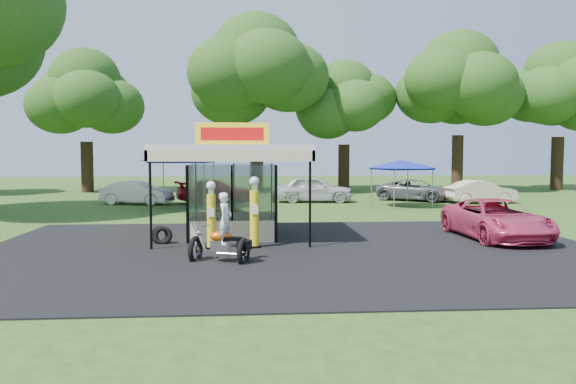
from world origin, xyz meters
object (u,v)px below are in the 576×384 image
object	(u,v)px
bg_car_e	(481,192)
bg_car_b	(216,191)
bg_car_c	(314,189)
tent_east	(402,164)
gas_pump_right	(254,214)
kiosk_car	(235,218)
tent_west	(183,156)
gas_pump_left	(211,217)
pink_sedan	(496,219)
gas_station_kiosk	(233,189)
bg_car_a	(137,193)
motorcycle	(223,235)
bg_car_d	(416,190)

from	to	relation	value
bg_car_e	bg_car_b	bearing A→B (deg)	79.06
bg_car_c	tent_east	world-z (taller)	tent_east
gas_pump_right	kiosk_car	xyz separation A→B (m)	(-0.75, 4.64, -0.65)
bg_car_b	bg_car_e	bearing A→B (deg)	-115.65
gas_pump_right	tent_west	world-z (taller)	tent_west
gas_pump_left	gas_pump_right	world-z (taller)	gas_pump_right
gas_pump_left	tent_east	distance (m)	16.91
bg_car_b	bg_car_c	world-z (taller)	bg_car_c
gas_pump_right	bg_car_e	bearing A→B (deg)	47.42
gas_pump_right	pink_sedan	distance (m)	8.81
bg_car_b	tent_west	size ratio (longest dim) A/B	1.06
gas_station_kiosk	gas_pump_left	size ratio (longest dim) A/B	2.43
bg_car_c	bg_car_e	distance (m)	10.32
bg_car_a	pink_sedan	bearing A→B (deg)	-119.05
bg_car_a	kiosk_car	bearing A→B (deg)	-137.31
bg_car_a	bg_car_e	size ratio (longest dim) A/B	1.00
motorcycle	bg_car_d	size ratio (longest dim) A/B	0.42
gas_pump_right	bg_car_e	distance (m)	20.96
bg_car_a	tent_east	bearing A→B (deg)	-85.58
kiosk_car	tent_west	xyz separation A→B (m)	(-3.10, 9.26, 2.44)
bg_car_b	bg_car_d	xyz separation A→B (m)	(12.92, 0.48, -0.02)
bg_car_b	bg_car_d	size ratio (longest dim) A/B	0.98
tent_east	tent_west	bearing A→B (deg)	177.99
bg_car_b	pink_sedan	bearing A→B (deg)	-165.26
gas_station_kiosk	bg_car_c	distance (m)	15.33
tent_west	tent_east	bearing A→B (deg)	-2.01
gas_pump_right	bg_car_d	xyz separation A→B (m)	(10.74, 17.60, -0.44)
kiosk_car	bg_car_d	size ratio (longest dim) A/B	0.57
tent_east	bg_car_c	bearing A→B (deg)	142.77
bg_car_e	bg_car_a	bearing A→B (deg)	82.45
pink_sedan	bg_car_a	bearing A→B (deg)	134.42
kiosk_car	tent_west	world-z (taller)	tent_west
motorcycle	tent_west	bearing A→B (deg)	119.52
bg_car_a	tent_west	distance (m)	4.49
gas_pump_left	pink_sedan	distance (m)	10.19
tent_east	motorcycle	bearing A→B (deg)	-121.13
gas_station_kiosk	kiosk_car	bearing A→B (deg)	90.00
gas_pump_right	kiosk_car	world-z (taller)	gas_pump_right
pink_sedan	tent_east	size ratio (longest dim) A/B	1.35
motorcycle	bg_car_b	xyz separation A→B (m)	(-1.27, 19.44, -0.10)
tent_east	gas_pump_left	bearing A→B (deg)	-126.42
gas_pump_right	bg_car_c	world-z (taller)	gas_pump_right
motorcycle	bg_car_a	size ratio (longest dim) A/B	0.48
bg_car_a	bg_car_d	distance (m)	17.69
bg_car_a	bg_car_d	size ratio (longest dim) A/B	0.87
gas_pump_right	bg_car_a	bearing A→B (deg)	112.90
pink_sedan	gas_pump_left	bearing A→B (deg)	-173.78
pink_sedan	bg_car_c	size ratio (longest dim) A/B	1.06
bg_car_a	bg_car_b	world-z (taller)	bg_car_a
gas_pump_left	gas_pump_right	xyz separation A→B (m)	(1.38, 0.10, 0.07)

